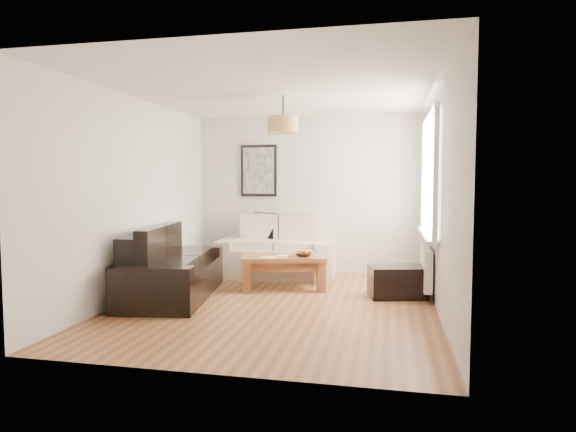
% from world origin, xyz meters
% --- Properties ---
extents(floor, '(4.50, 4.50, 0.00)m').
position_xyz_m(floor, '(0.00, 0.00, 0.00)').
color(floor, brown).
rests_on(floor, ground).
extents(ceiling, '(3.80, 4.50, 0.00)m').
position_xyz_m(ceiling, '(0.00, 0.00, 2.60)').
color(ceiling, white).
rests_on(ceiling, floor).
extents(wall_back, '(3.80, 0.04, 2.60)m').
position_xyz_m(wall_back, '(0.00, 2.25, 1.30)').
color(wall_back, silver).
rests_on(wall_back, floor).
extents(wall_front, '(3.80, 0.04, 2.60)m').
position_xyz_m(wall_front, '(0.00, -2.25, 1.30)').
color(wall_front, silver).
rests_on(wall_front, floor).
extents(wall_left, '(0.04, 4.50, 2.60)m').
position_xyz_m(wall_left, '(-1.90, 0.00, 1.30)').
color(wall_left, silver).
rests_on(wall_left, floor).
extents(wall_right, '(0.04, 4.50, 2.60)m').
position_xyz_m(wall_right, '(1.90, 0.00, 1.30)').
color(wall_right, silver).
rests_on(wall_right, floor).
extents(window_bay, '(0.14, 1.90, 1.60)m').
position_xyz_m(window_bay, '(1.86, 0.80, 1.60)').
color(window_bay, white).
rests_on(window_bay, wall_right).
extents(radiator, '(0.10, 0.90, 0.52)m').
position_xyz_m(radiator, '(1.82, 0.80, 0.38)').
color(radiator, white).
rests_on(radiator, wall_right).
extents(poster, '(0.62, 0.04, 0.87)m').
position_xyz_m(poster, '(-0.85, 2.22, 1.70)').
color(poster, black).
rests_on(poster, wall_back).
extents(pendant_shade, '(0.40, 0.40, 0.20)m').
position_xyz_m(pendant_shade, '(0.00, 0.30, 2.23)').
color(pendant_shade, tan).
rests_on(pendant_shade, ceiling).
extents(loveseat_cream, '(1.88, 1.10, 0.91)m').
position_xyz_m(loveseat_cream, '(-0.42, 1.78, 0.46)').
color(loveseat_cream, beige).
rests_on(loveseat_cream, floor).
extents(sofa_leather, '(1.25, 2.08, 0.85)m').
position_xyz_m(sofa_leather, '(-1.43, 0.07, 0.42)').
color(sofa_leather, black).
rests_on(sofa_leather, floor).
extents(coffee_table, '(1.28, 0.90, 0.47)m').
position_xyz_m(coffee_table, '(-0.11, 0.84, 0.24)').
color(coffee_table, brown).
rests_on(coffee_table, floor).
extents(ottoman, '(0.80, 0.61, 0.41)m').
position_xyz_m(ottoman, '(1.45, 0.66, 0.20)').
color(ottoman, black).
rests_on(ottoman, floor).
extents(cushion_left, '(0.45, 0.29, 0.43)m').
position_xyz_m(cushion_left, '(-0.68, 2.00, 0.78)').
color(cushion_left, black).
rests_on(cushion_left, loveseat_cream).
extents(cushion_right, '(0.40, 0.16, 0.39)m').
position_xyz_m(cushion_right, '(-0.08, 2.00, 0.76)').
color(cushion_right, black).
rests_on(cushion_right, loveseat_cream).
extents(fruit_bowl, '(0.28, 0.28, 0.06)m').
position_xyz_m(fruit_bowl, '(0.18, 0.79, 0.50)').
color(fruit_bowl, black).
rests_on(fruit_bowl, coffee_table).
extents(orange_a, '(0.09, 0.09, 0.08)m').
position_xyz_m(orange_a, '(0.19, 0.92, 0.51)').
color(orange_a, '#F35B14').
rests_on(orange_a, fruit_bowl).
extents(orange_b, '(0.11, 0.11, 0.09)m').
position_xyz_m(orange_b, '(0.24, 0.94, 0.51)').
color(orange_b, orange).
rests_on(orange_b, fruit_bowl).
extents(orange_c, '(0.08, 0.08, 0.06)m').
position_xyz_m(orange_c, '(0.11, 0.94, 0.51)').
color(orange_c, '#FF9D15').
rests_on(orange_c, fruit_bowl).
extents(papers, '(0.22, 0.16, 0.01)m').
position_xyz_m(papers, '(-0.28, 0.62, 0.48)').
color(papers, silver).
rests_on(papers, coffee_table).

